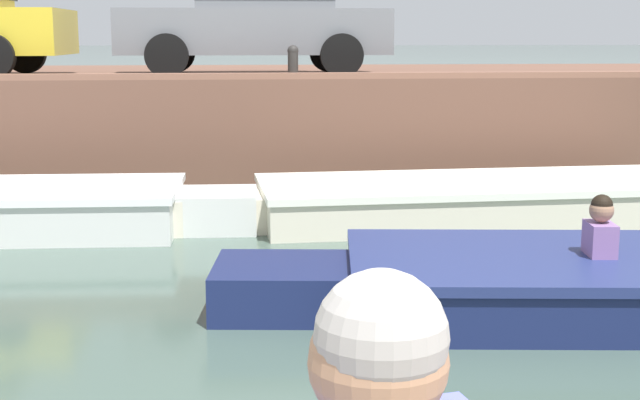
% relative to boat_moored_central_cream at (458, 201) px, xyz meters
% --- Properties ---
extents(ground_plane, '(400.00, 400.00, 0.00)m').
position_rel_boat_moored_central_cream_xyz_m(ground_plane, '(-1.87, -3.36, -0.24)').
color(ground_plane, '#42564C').
extents(far_quay_wall, '(60.00, 6.00, 1.59)m').
position_rel_boat_moored_central_cream_xyz_m(far_quay_wall, '(-1.87, 4.68, 0.56)').
color(far_quay_wall, brown).
rests_on(far_quay_wall, ground).
extents(far_wall_coping, '(60.00, 0.24, 0.08)m').
position_rel_boat_moored_central_cream_xyz_m(far_wall_coping, '(-1.87, 1.80, 1.40)').
color(far_wall_coping, brown).
rests_on(far_wall_coping, far_quay_wall).
extents(boat_moored_central_cream, '(6.24, 2.08, 0.48)m').
position_rel_boat_moored_central_cream_xyz_m(boat_moored_central_cream, '(0.00, 0.00, 0.00)').
color(boat_moored_central_cream, silver).
rests_on(boat_moored_central_cream, ground).
extents(car_left_inner_grey, '(3.90, 2.00, 1.54)m').
position_rel_boat_moored_central_cream_xyz_m(car_left_inner_grey, '(-2.24, 3.20, 2.20)').
color(car_left_inner_grey, slate).
rests_on(car_left_inner_grey, far_quay_wall).
extents(mooring_bollard_mid, '(0.15, 0.15, 0.45)m').
position_rel_boat_moored_central_cream_xyz_m(mooring_bollard_mid, '(-1.81, 1.93, 1.59)').
color(mooring_bollard_mid, '#2D2B28').
rests_on(mooring_bollard_mid, far_quay_wall).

